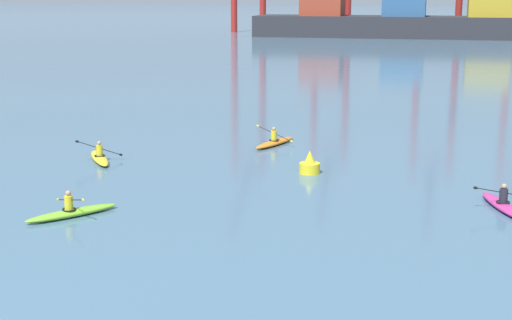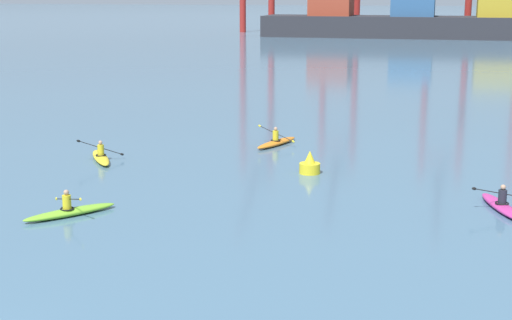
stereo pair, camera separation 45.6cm
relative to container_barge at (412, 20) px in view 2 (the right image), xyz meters
The scene contains 6 objects.
container_barge is the anchor object (origin of this frame).
channel_buoy 98.86m from the container_barge, 89.65° to the right, with size 0.90×0.90×1.00m.
kayak_magenta 102.89m from the container_barge, 85.41° to the right, with size 2.17×3.42×0.95m.
kayak_lime 107.25m from the container_barge, 93.42° to the right, with size 2.56×3.05×0.95m.
kayak_yellow 99.20m from the container_barge, 95.34° to the right, with size 2.38×3.16×1.08m.
kayak_orange 93.36m from the container_barge, 91.30° to the right, with size 2.10×3.40×0.98m.
Camera 2 is at (10.42, -11.15, 7.68)m, focal length 52.56 mm.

